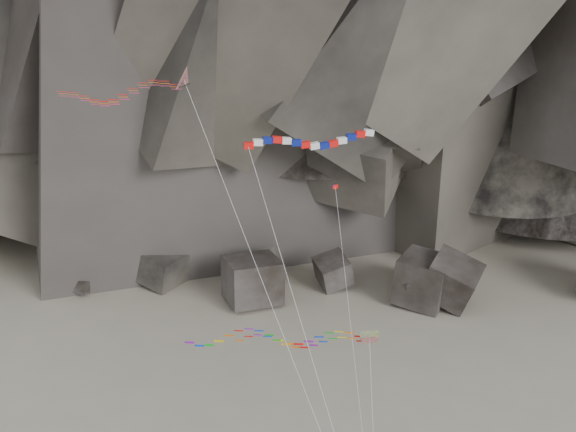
{
  "coord_description": "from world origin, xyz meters",
  "views": [
    {
      "loc": [
        0.87,
        -49.34,
        41.29
      ],
      "look_at": [
        -1.03,
        6.0,
        20.93
      ],
      "focal_mm": 45.0,
      "sensor_mm": 36.0,
      "label": 1
    }
  ],
  "objects_px": {
    "parafoil_kite": "(271,337)",
    "banner_kite": "(310,144)",
    "delta_kite": "(115,92)",
    "pennant_kite": "(347,297)"
  },
  "relations": [
    {
      "from": "delta_kite",
      "to": "banner_kite",
      "type": "bearing_deg",
      "value": 18.19
    },
    {
      "from": "parafoil_kite",
      "to": "pennant_kite",
      "type": "bearing_deg",
      "value": -24.22
    },
    {
      "from": "banner_kite",
      "to": "parafoil_kite",
      "type": "relative_size",
      "value": 1.72
    },
    {
      "from": "banner_kite",
      "to": "parafoil_kite",
      "type": "height_order",
      "value": "banner_kite"
    },
    {
      "from": "parafoil_kite",
      "to": "delta_kite",
      "type": "bearing_deg",
      "value": 168.15
    },
    {
      "from": "delta_kite",
      "to": "pennant_kite",
      "type": "distance_m",
      "value": 22.69
    },
    {
      "from": "delta_kite",
      "to": "banner_kite",
      "type": "relative_size",
      "value": 1.18
    },
    {
      "from": "parafoil_kite",
      "to": "banner_kite",
      "type": "bearing_deg",
      "value": 35.03
    },
    {
      "from": "banner_kite",
      "to": "pennant_kite",
      "type": "bearing_deg",
      "value": -76.24
    },
    {
      "from": "delta_kite",
      "to": "parafoil_kite",
      "type": "height_order",
      "value": "delta_kite"
    }
  ]
}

